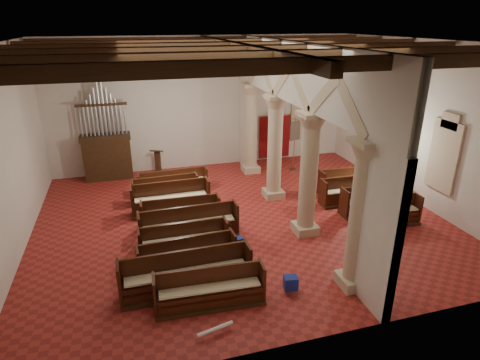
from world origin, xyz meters
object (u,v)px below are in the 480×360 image
lectern (158,164)px  pipe_organ (107,149)px  aisle_pew_0 (392,215)px  nave_pew_0 (210,294)px  processional_banner (294,153)px

lectern → pipe_organ: bearing=-162.1°
lectern → aisle_pew_0: size_ratio=0.64×
nave_pew_0 → lectern: bearing=95.3°
aisle_pew_0 → pipe_organ: bearing=146.2°
lectern → nave_pew_0: lectern is taller
processional_banner → lectern: bearing=154.0°
lectern → nave_pew_0: size_ratio=0.45×
aisle_pew_0 → processional_banner: bearing=104.3°
lectern → nave_pew_0: 9.53m
nave_pew_0 → aisle_pew_0: (6.97, 2.43, 0.02)m
processional_banner → nave_pew_0: processional_banner is taller
aisle_pew_0 → nave_pew_0: bearing=-156.9°
nave_pew_0 → aisle_pew_0: 7.38m
lectern → aisle_pew_0: bearing=-20.9°
pipe_organ → aisle_pew_0: pipe_organ is taller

